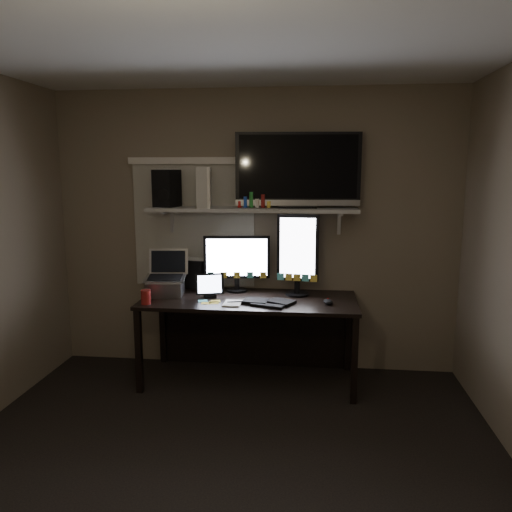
# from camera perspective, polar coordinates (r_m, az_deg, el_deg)

# --- Properties ---
(floor) EXTENTS (3.60, 3.60, 0.00)m
(floor) POSITION_cam_1_polar(r_m,az_deg,el_deg) (3.22, -4.24, -24.18)
(floor) COLOR black
(floor) RESTS_ON ground
(ceiling) EXTENTS (3.60, 3.60, 0.00)m
(ceiling) POSITION_cam_1_polar(r_m,az_deg,el_deg) (2.76, -4.96, 24.46)
(ceiling) COLOR silver
(ceiling) RESTS_ON back_wall
(back_wall) EXTENTS (3.60, 0.00, 3.60)m
(back_wall) POSITION_cam_1_polar(r_m,az_deg,el_deg) (4.49, -0.19, 2.78)
(back_wall) COLOR #786856
(back_wall) RESTS_ON floor
(window_blinds) EXTENTS (1.10, 0.02, 1.10)m
(window_blinds) POSITION_cam_1_polar(r_m,az_deg,el_deg) (4.56, -7.11, 3.45)
(window_blinds) COLOR beige
(window_blinds) RESTS_ON back_wall
(desk) EXTENTS (1.80, 0.75, 0.73)m
(desk) POSITION_cam_1_polar(r_m,az_deg,el_deg) (4.38, -0.57, -6.70)
(desk) COLOR black
(desk) RESTS_ON floor
(wall_shelf) EXTENTS (1.80, 0.35, 0.03)m
(wall_shelf) POSITION_cam_1_polar(r_m,az_deg,el_deg) (4.29, -0.47, 5.34)
(wall_shelf) COLOR #A8A7A3
(wall_shelf) RESTS_ON back_wall
(monitor_landscape) EXTENTS (0.59, 0.13, 0.51)m
(monitor_landscape) POSITION_cam_1_polar(r_m,az_deg,el_deg) (4.42, -2.20, -0.81)
(monitor_landscape) COLOR black
(monitor_landscape) RESTS_ON desk
(monitor_portrait) EXTENTS (0.36, 0.11, 0.71)m
(monitor_portrait) POSITION_cam_1_polar(r_m,az_deg,el_deg) (4.27, 4.79, 0.18)
(monitor_portrait) COLOR black
(monitor_portrait) RESTS_ON desk
(keyboard) EXTENTS (0.45, 0.28, 0.03)m
(keyboard) POSITION_cam_1_polar(r_m,az_deg,el_deg) (4.07, 1.43, -5.25)
(keyboard) COLOR black
(keyboard) RESTS_ON desk
(mouse) EXTENTS (0.10, 0.13, 0.04)m
(mouse) POSITION_cam_1_polar(r_m,az_deg,el_deg) (4.08, 8.24, -5.19)
(mouse) COLOR black
(mouse) RESTS_ON desk
(notepad) EXTENTS (0.14, 0.20, 0.01)m
(notepad) POSITION_cam_1_polar(r_m,az_deg,el_deg) (4.05, -2.71, -5.43)
(notepad) COLOR silver
(notepad) RESTS_ON desk
(tablet) EXTENTS (0.26, 0.17, 0.21)m
(tablet) POSITION_cam_1_polar(r_m,az_deg,el_deg) (4.25, -5.27, -3.37)
(tablet) COLOR black
(tablet) RESTS_ON desk
(file_sorter) EXTENTS (0.24, 0.15, 0.28)m
(file_sorter) POSITION_cam_1_polar(r_m,az_deg,el_deg) (4.58, -7.17, -1.98)
(file_sorter) COLOR black
(file_sorter) RESTS_ON desk
(laptop) EXTENTS (0.37, 0.31, 0.38)m
(laptop) POSITION_cam_1_polar(r_m,az_deg,el_deg) (4.34, -10.36, -2.02)
(laptop) COLOR #A4A4A9
(laptop) RESTS_ON desk
(cup) EXTENTS (0.09, 0.09, 0.12)m
(cup) POSITION_cam_1_polar(r_m,az_deg,el_deg) (4.13, -12.46, -4.60)
(cup) COLOR maroon
(cup) RESTS_ON desk
(sticky_notes) EXTENTS (0.39, 0.33, 0.00)m
(sticky_notes) POSITION_cam_1_polar(r_m,az_deg,el_deg) (4.14, -5.14, -5.18)
(sticky_notes) COLOR yellow
(sticky_notes) RESTS_ON desk
(tv) EXTENTS (1.06, 0.27, 0.63)m
(tv) POSITION_cam_1_polar(r_m,az_deg,el_deg) (4.28, 4.81, 9.73)
(tv) COLOR black
(tv) RESTS_ON wall_shelf
(game_console) EXTENTS (0.14, 0.30, 0.34)m
(game_console) POSITION_cam_1_polar(r_m,az_deg,el_deg) (4.34, -5.82, 7.80)
(game_console) COLOR silver
(game_console) RESTS_ON wall_shelf
(speaker) EXTENTS (0.22, 0.25, 0.32)m
(speaker) POSITION_cam_1_polar(r_m,az_deg,el_deg) (4.45, -10.15, 7.62)
(speaker) COLOR black
(speaker) RESTS_ON wall_shelf
(bottles) EXTENTS (0.21, 0.09, 0.13)m
(bottles) POSITION_cam_1_polar(r_m,az_deg,el_deg) (4.25, -0.21, 6.39)
(bottles) COLOR #A50F0C
(bottles) RESTS_ON wall_shelf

